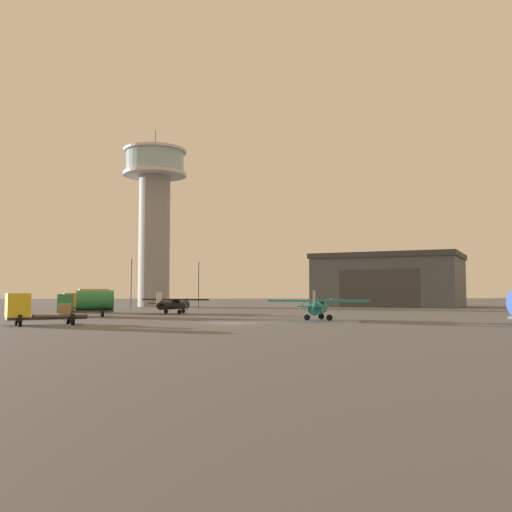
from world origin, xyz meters
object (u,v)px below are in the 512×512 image
(truck_box_orange, at_px, (87,300))
(airplane_black, at_px, (173,304))
(truck_flatbed_yellow, at_px, (33,310))
(airplane_teal, at_px, (318,306))
(truck_fuel_tanker_green, at_px, (87,302))
(light_post_east, at_px, (131,278))
(light_post_west, at_px, (199,280))
(control_tower, at_px, (155,208))

(truck_box_orange, bearing_deg, airplane_black, 138.51)
(truck_flatbed_yellow, bearing_deg, airplane_black, -135.68)
(airplane_teal, height_order, airplane_black, airplane_teal)
(airplane_teal, relative_size, truck_flatbed_yellow, 1.46)
(airplane_teal, distance_m, truck_fuel_tanker_green, 27.30)
(truck_fuel_tanker_green, xyz_separation_m, light_post_east, (1.37, 36.60, 3.69))
(airplane_teal, xyz_separation_m, light_post_west, (-11.12, 41.77, 3.41))
(airplane_black, bearing_deg, control_tower, 39.94)
(truck_box_orange, height_order, light_post_west, light_post_west)
(airplane_teal, bearing_deg, truck_fuel_tanker_green, 83.50)
(airplane_black, height_order, light_post_east, light_post_east)
(truck_box_orange, relative_size, truck_fuel_tanker_green, 0.96)
(truck_flatbed_yellow, height_order, light_post_east, light_post_east)
(airplane_black, bearing_deg, truck_box_orange, 97.64)
(truck_box_orange, xyz_separation_m, light_post_east, (3.53, 23.79, 3.60))
(airplane_black, height_order, truck_flatbed_yellow, airplane_black)
(airplane_teal, relative_size, airplane_black, 1.13)
(truck_flatbed_yellow, distance_m, truck_fuel_tanker_green, 17.71)
(airplane_black, bearing_deg, truck_fuel_tanker_green, 159.66)
(control_tower, distance_m, truck_box_orange, 37.04)
(airplane_black, bearing_deg, light_post_west, 23.34)
(light_post_west, bearing_deg, truck_flatbed_yellow, -107.29)
(truck_fuel_tanker_green, distance_m, light_post_west, 32.66)
(airplane_teal, xyz_separation_m, light_post_east, (-23.09, 48.73, 3.98))
(truck_box_orange, xyz_separation_m, truck_flatbed_yellow, (0.78, -30.47, -0.46))
(control_tower, height_order, light_post_west, control_tower)
(truck_box_orange, relative_size, light_post_west, 0.79)
(airplane_teal, bearing_deg, truck_flatbed_yellow, 121.94)
(light_post_west, relative_size, light_post_east, 0.88)
(control_tower, bearing_deg, airplane_black, -82.72)
(light_post_west, height_order, light_post_east, light_post_east)
(truck_box_orange, bearing_deg, truck_fuel_tanker_green, 83.11)
(truck_flatbed_yellow, bearing_deg, control_tower, -117.54)
(light_post_west, distance_m, light_post_east, 13.86)
(airplane_black, distance_m, light_post_west, 22.92)
(airplane_teal, height_order, truck_box_orange, truck_box_orange)
(truck_box_orange, height_order, truck_flatbed_yellow, truck_box_orange)
(control_tower, distance_m, light_post_east, 16.54)
(truck_box_orange, bearing_deg, light_post_east, -114.91)
(control_tower, distance_m, truck_fuel_tanker_green, 48.26)
(airplane_black, distance_m, truck_fuel_tanker_green, 12.12)
(airplane_black, bearing_deg, truck_flatbed_yellow, -171.25)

